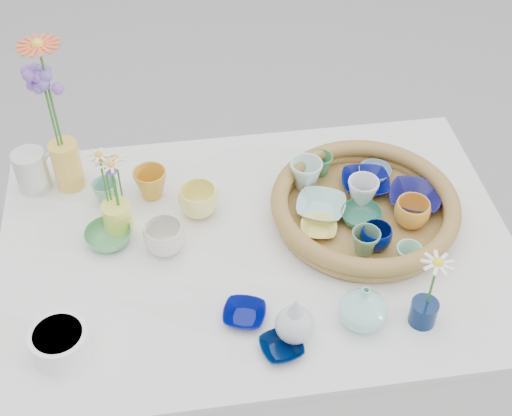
{
  "coord_description": "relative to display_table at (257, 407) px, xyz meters",
  "views": [
    {
      "loc": [
        -0.18,
        -1.18,
        2.05
      ],
      "look_at": [
        0.0,
        0.02,
        0.87
      ],
      "focal_mm": 50.0,
      "sensor_mm": 36.0,
      "label": 1
    }
  ],
  "objects": [
    {
      "name": "ground",
      "position": [
        0.0,
        0.0,
        0.0
      ],
      "size": [
        80.0,
        80.0,
        0.0
      ],
      "primitive_type": "plane",
      "color": "gray"
    },
    {
      "name": "display_table",
      "position": [
        0.0,
        0.0,
        0.0
      ],
      "size": [
        1.26,
        0.86,
        0.77
      ],
      "primitive_type": null,
      "color": "white",
      "rests_on": "ground"
    },
    {
      "name": "wicker_tray",
      "position": [
        0.28,
        0.05,
        0.8
      ],
      "size": [
        0.47,
        0.47,
        0.08
      ],
      "primitive_type": null,
      "color": "brown",
      "rests_on": "display_table"
    },
    {
      "name": "tray_ceramic_0",
      "position": [
        0.31,
        0.14,
        0.8
      ],
      "size": [
        0.14,
        0.14,
        0.03
      ],
      "primitive_type": "imported",
      "rotation": [
        0.0,
        0.0,
        -0.13
      ],
      "color": "#030951",
      "rests_on": "wicker_tray"
    },
    {
      "name": "tray_ceramic_1",
      "position": [
        0.42,
        0.07,
        0.8
      ],
      "size": [
        0.18,
        0.18,
        0.03
      ],
      "primitive_type": "imported",
      "rotation": [
        0.0,
        0.0,
        -0.43
      ],
      "color": "#111156",
      "rests_on": "wicker_tray"
    },
    {
      "name": "tray_ceramic_2",
      "position": [
        0.39,
        -0.0,
        0.82
      ],
      "size": [
        0.12,
        0.12,
        0.07
      ],
      "primitive_type": "imported",
      "rotation": [
        0.0,
        0.0,
        0.41
      ],
      "color": "gold",
      "rests_on": "wicker_tray"
    },
    {
      "name": "tray_ceramic_3",
      "position": [
        0.27,
        0.02,
        0.8
      ],
      "size": [
        0.11,
        0.11,
        0.03
      ],
      "primitive_type": "imported",
      "rotation": [
        0.0,
        0.0,
        0.1
      ],
      "color": "#2D6E54",
      "rests_on": "wicker_tray"
    },
    {
      "name": "tray_ceramic_4",
      "position": [
        0.25,
        -0.08,
        0.82
      ],
      "size": [
        0.08,
        0.08,
        0.06
      ],
      "primitive_type": "imported",
      "rotation": [
        0.0,
        0.0,
        0.18
      ],
      "color": "#5E8F5F",
      "rests_on": "wicker_tray"
    },
    {
      "name": "tray_ceramic_5",
      "position": [
        0.17,
        0.07,
        0.8
      ],
      "size": [
        0.16,
        0.16,
        0.03
      ],
      "primitive_type": "imported",
      "rotation": [
        0.0,
        0.0,
        -0.39
      ],
      "color": "#A0D6CE",
      "rests_on": "wicker_tray"
    },
    {
      "name": "tray_ceramic_6",
      "position": [
        0.15,
        0.17,
        0.82
      ],
      "size": [
        0.09,
        0.09,
        0.08
      ],
      "primitive_type": "imported",
      "rotation": [
        0.0,
        0.0,
        -0.01
      ],
      "color": "silver",
      "rests_on": "wicker_tray"
    },
    {
      "name": "tray_ceramic_7",
      "position": [
        0.28,
        0.09,
        0.82
      ],
      "size": [
        0.1,
        0.1,
        0.07
      ],
      "primitive_type": "imported",
      "rotation": [
        0.0,
        0.0,
        -0.26
      ],
      "color": "white",
      "rests_on": "wicker_tray"
    },
    {
      "name": "tray_ceramic_8",
      "position": [
        0.34,
        0.18,
        0.8
      ],
      "size": [
        0.11,
        0.11,
        0.03
      ],
      "primitive_type": "imported",
      "rotation": [
        0.0,
        0.0,
        -0.4
      ],
      "color": "#8BAECD",
      "rests_on": "wicker_tray"
    },
    {
      "name": "tray_ceramic_9",
      "position": [
        0.28,
        -0.06,
        0.81
      ],
      "size": [
        0.09,
        0.09,
        0.06
      ],
      "primitive_type": "imported",
      "rotation": [
        0.0,
        0.0,
        0.15
      ],
      "color": "#000E57",
      "rests_on": "wicker_tray"
    },
    {
      "name": "tray_ceramic_10",
      "position": [
        0.15,
        0.0,
        0.79
      ],
      "size": [
        0.11,
        0.11,
        0.02
      ],
      "primitive_type": "imported",
      "rotation": [
        0.0,
        0.0,
        -0.23
      ],
      "color": "#E9D364",
      "rests_on": "wicker_tray"
    },
    {
      "name": "tray_ceramic_11",
      "position": [
        0.34,
        -0.13,
        0.81
      ],
      "size": [
        0.07,
        0.07,
        0.06
      ],
      "primitive_type": "imported",
      "rotation": [
        0.0,
        0.0,
        -0.15
      ],
      "color": "#93DAC0",
      "rests_on": "wicker_tray"
    },
    {
      "name": "tray_ceramic_12",
      "position": [
        0.2,
        0.22,
        0.81
      ],
      "size": [
        0.07,
        0.07,
        0.06
      ],
      "primitive_type": "imported",
      "rotation": [
        0.0,
        0.0,
        0.12
      ],
      "color": "#3D834A",
      "rests_on": "wicker_tray"
    },
    {
      "name": "loose_ceramic_0",
      "position": [
        -0.25,
        0.22,
        0.81
      ],
      "size": [
        0.1,
        0.1,
        0.08
      ],
      "primitive_type": "imported",
      "rotation": [
        0.0,
        0.0,
        -0.23
      ],
      "color": "gold",
      "rests_on": "display_table"
    },
    {
      "name": "loose_ceramic_1",
      "position": [
        -0.13,
        0.13,
        0.8
      ],
      "size": [
        0.13,
        0.13,
        0.08
      ],
      "primitive_type": "imported",
      "rotation": [
        0.0,
        0.0,
        -0.41
      ],
      "color": "#F8EB77",
      "rests_on": "display_table"
    },
    {
      "name": "loose_ceramic_2",
      "position": [
        -0.36,
        0.06,
        0.78
      ],
      "size": [
        0.14,
        0.14,
        0.04
      ],
      "primitive_type": "imported",
      "rotation": [
        0.0,
        0.0,
        -0.21
      ],
      "color": "#54A063",
      "rests_on": "display_table"
    },
    {
      "name": "loose_ceramic_3",
      "position": [
        -0.22,
        0.02,
        0.8
      ],
      "size": [
        0.13,
        0.13,
        0.08
      ],
      "primitive_type": "imported",
      "rotation": [
        0.0,
        0.0,
        0.41
      ],
      "color": "silver",
      "rests_on": "display_table"
    },
    {
      "name": "loose_ceramic_4",
      "position": [
        -0.06,
        -0.22,
        0.78
      ],
      "size": [
        0.12,
        0.12,
        0.02
      ],
      "primitive_type": "imported",
      "rotation": [
        0.0,
        0.0,
        -0.32
      ],
      "color": "#00085C",
      "rests_on": "display_table"
    },
    {
      "name": "loose_ceramic_5",
      "position": [
        -0.36,
        0.21,
        0.8
      ],
      "size": [
        0.09,
        0.09,
        0.06
      ],
      "primitive_type": "imported",
      "rotation": [
        0.0,
        0.0,
        -0.39
      ],
      "color": "#7AB69D",
      "rests_on": "display_table"
    },
    {
      "name": "loose_ceramic_6",
      "position": [
        0.01,
        -0.32,
        0.78
      ],
      "size": [
        0.11,
        0.11,
        0.02
      ],
      "primitive_type": "imported",
      "rotation": [
        0.0,
        0.0,
        0.22
      ],
      "color": "#001036",
      "rests_on": "display_table"
    },
    {
      "name": "fluted_bowl",
      "position": [
        -0.46,
        -0.25,
        0.8
      ],
      "size": [
        0.15,
        0.15,
        0.07
      ],
      "primitive_type": null,
      "rotation": [
        0.0,
        0.0,
        0.22
      ],
      "color": "white",
      "rests_on": "display_table"
    },
    {
      "name": "bud_vase_paleblue",
      "position": [
        0.04,
        -0.28,
        0.83
      ],
      "size": [
        0.11,
        0.11,
        0.13
      ],
      "primitive_type": null,
      "rotation": [
        0.0,
        0.0,
        0.33
      ],
      "color": "silver",
      "rests_on": "display_table"
    },
    {
      "name": "bud_vase_seafoam",
      "position": [
        0.19,
        -0.27,
        0.82
      ],
      "size": [
        0.13,
        0.13,
        0.11
      ],
      "primitive_type": "imported",
      "rotation": [
        0.0,
        0.0,
        0.23
      ],
      "color": "#A0EADD",
      "rests_on": "display_table"
    },
    {
      "name": "bud_vase_cobalt",
      "position": [
        0.33,
        -0.28,
        0.8
      ],
      "size": [
        0.07,
        0.07,
        0.06
      ],
      "primitive_type": "cylinder",
      "rotation": [
        0.0,
        0.0,
        0.12
      ],
      "color": "#071A43",
      "rests_on": "display_table"
    },
    {
      "name": "single_daisy",
      "position": [
        0.33,
        -0.28,
        0.89
      ],
      "size": [
        0.09,
        0.09,
        0.14
      ],
      "primitive_type": null,
      "rotation": [
        0.0,
        0.0,
        0.05
      ],
      "color": "white",
      "rests_on": "bud_vase_cobalt"
    },
    {
      "name": "tall_vase_yellow",
      "position": [
        -0.46,
        0.29,
        0.83
      ],
      "size": [
        0.09,
        0.09,
        0.14
      ],
      "primitive_type": "cylinder",
      "rotation": [
        0.0,
        0.0,
        0.2
      ],
      "color": "#F7BE4A",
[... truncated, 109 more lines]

